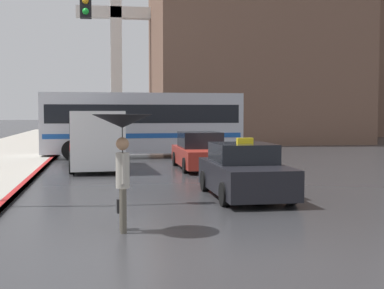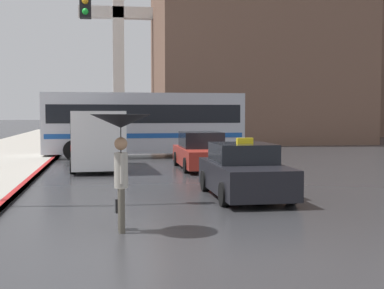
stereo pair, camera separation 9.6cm
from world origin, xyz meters
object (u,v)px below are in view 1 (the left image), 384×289
sedan_red (201,152)px  pedestrian_with_umbrella (122,134)px  taxi (244,172)px  ambulance_van (95,137)px  traffic_light (20,45)px  city_bus (142,122)px  monument_cross (116,40)px

sedan_red → pedestrian_with_umbrella: size_ratio=2.05×
taxi → ambulance_van: 8.99m
taxi → traffic_light: traffic_light is taller
ambulance_van → city_bus: city_bus is taller
pedestrian_with_umbrella → monument_cross: size_ratio=0.16×
sedan_red → city_bus: 6.58m
monument_cross → ambulance_van: bearing=-93.8°
sedan_red → monument_cross: size_ratio=0.33×
taxi → city_bus: size_ratio=0.41×
city_bus → traffic_light: size_ratio=1.77×
pedestrian_with_umbrella → ambulance_van: bearing=0.1°
ambulance_van → pedestrian_with_umbrella: ambulance_van is taller
pedestrian_with_umbrella → traffic_light: size_ratio=0.40×
sedan_red → traffic_light: traffic_light is taller
sedan_red → city_bus: (-1.94, 6.18, 1.14)m
ambulance_van → monument_cross: (1.46, 22.17, 6.84)m
traffic_light → monument_cross: 30.98m
taxi → traffic_light: (-5.79, -0.41, 3.29)m
city_bus → monument_cross: size_ratio=0.71×
taxi → pedestrian_with_umbrella: 5.26m
taxi → city_bus: city_bus is taller
taxi → monument_cross: 31.15m
sedan_red → ambulance_van: bearing=-7.5°
taxi → ambulance_van: size_ratio=0.82×
taxi → pedestrian_with_umbrella: bearing=47.6°
sedan_red → city_bus: city_bus is taller
pedestrian_with_umbrella → city_bus: bearing=-8.7°
monument_cross → pedestrian_with_umbrella: bearing=-91.3°
taxi → city_bus: (-1.79, 13.58, 1.15)m
city_bus → traffic_light: (-4.00, -13.99, 2.14)m
taxi → ambulance_van: ambulance_van is taller
taxi → traffic_light: size_ratio=0.73×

